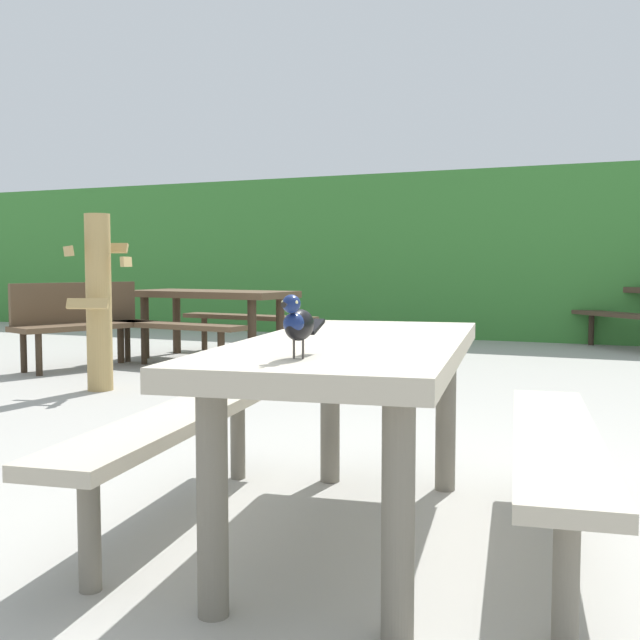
% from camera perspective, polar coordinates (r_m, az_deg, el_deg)
% --- Properties ---
extents(ground_plane, '(60.00, 60.00, 0.00)m').
position_cam_1_polar(ground_plane, '(2.83, 10.00, -16.73)').
color(ground_plane, '#A3A099').
extents(hedge_wall, '(28.00, 1.39, 2.31)m').
position_cam_1_polar(hedge_wall, '(10.93, 20.04, 4.64)').
color(hedge_wall, '#387A33').
rests_on(hedge_wall, ground).
extents(picnic_table_foreground, '(1.91, 1.94, 0.74)m').
position_cam_1_polar(picnic_table_foreground, '(2.75, 2.67, -5.25)').
color(picnic_table_foreground, '#B2A893').
rests_on(picnic_table_foreground, ground).
extents(bird_grackle, '(0.08, 0.29, 0.18)m').
position_cam_1_polar(bird_grackle, '(2.14, -1.67, -0.21)').
color(bird_grackle, black).
rests_on(bird_grackle, picnic_table_foreground).
extents(picnic_table_mid_left, '(1.88, 1.85, 0.74)m').
position_cam_1_polar(picnic_table_mid_left, '(8.17, -8.20, 0.92)').
color(picnic_table_mid_left, brown).
rests_on(picnic_table_mid_left, ground).
extents(stalk_post_left_side, '(0.56, 0.58, 1.42)m').
position_cam_1_polar(stalk_post_left_side, '(6.31, -16.36, 1.40)').
color(stalk_post_left_side, tan).
rests_on(stalk_post_left_side, ground).
extents(park_bench_side, '(0.90, 1.47, 0.84)m').
position_cam_1_polar(park_bench_side, '(7.80, -17.57, 0.14)').
color(park_bench_side, brown).
rests_on(park_bench_side, ground).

